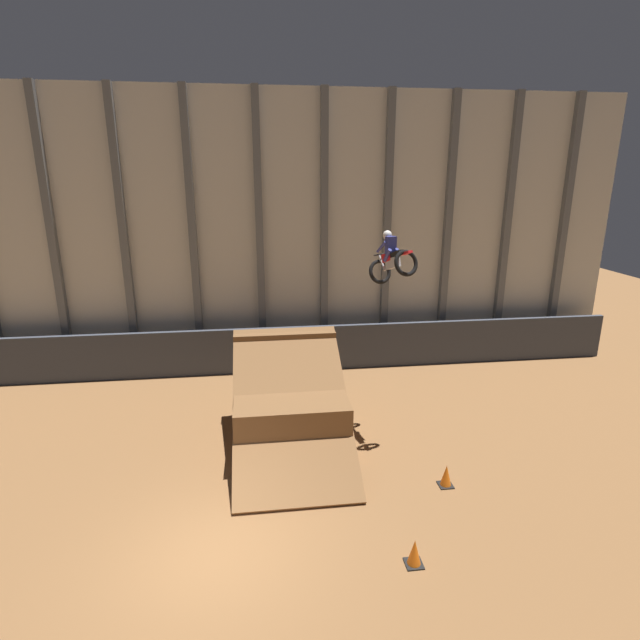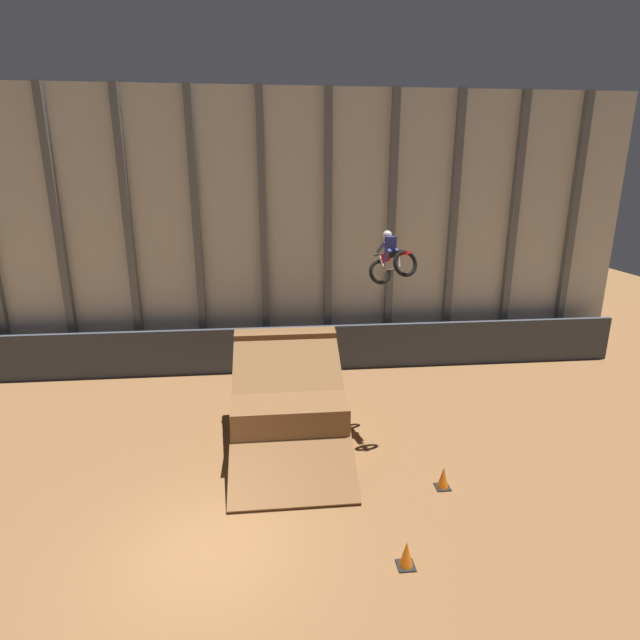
% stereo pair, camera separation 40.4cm
% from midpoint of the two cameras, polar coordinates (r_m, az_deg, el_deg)
% --- Properties ---
extents(ground_plane, '(60.00, 60.00, 0.00)m').
position_cam_midpoint_polar(ground_plane, '(11.72, -11.65, -24.62)').
color(ground_plane, brown).
extents(arena_back_wall, '(32.00, 0.40, 10.73)m').
position_cam_midpoint_polar(arena_back_wall, '(19.98, -9.59, 9.63)').
color(arena_back_wall, beige).
rests_on(arena_back_wall, ground_plane).
extents(lower_barrier, '(31.36, 0.20, 1.83)m').
position_cam_midpoint_polar(lower_barrier, '(19.95, -9.16, -3.51)').
color(lower_barrier, '#383D47').
rests_on(lower_barrier, ground_plane).
extents(dirt_ramp, '(3.19, 5.23, 3.02)m').
position_cam_midpoint_polar(dirt_ramp, '(15.07, -2.89, -9.64)').
color(dirt_ramp, brown).
rests_on(dirt_ramp, ground_plane).
extents(rider_bike_solo, '(1.18, 1.81, 1.64)m').
position_cam_midpoint_polar(rider_bike_solo, '(14.23, 8.97, 6.80)').
color(rider_bike_solo, black).
extents(traffic_cone_near_ramp, '(0.36, 0.36, 0.58)m').
position_cam_midpoint_polar(traffic_cone_near_ramp, '(11.23, 10.96, -24.84)').
color(traffic_cone_near_ramp, black).
rests_on(traffic_cone_near_ramp, ground_plane).
extents(traffic_cone_arena_edge, '(0.36, 0.36, 0.58)m').
position_cam_midpoint_polar(traffic_cone_arena_edge, '(13.56, 14.77, -17.06)').
color(traffic_cone_arena_edge, black).
rests_on(traffic_cone_arena_edge, ground_plane).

